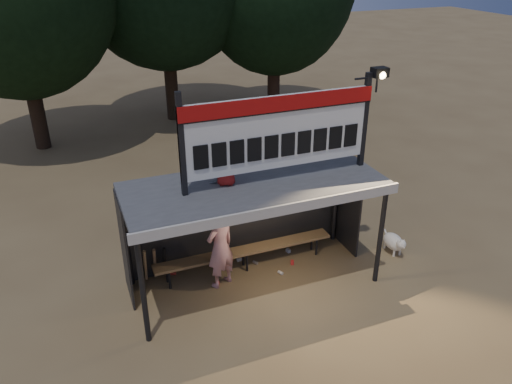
% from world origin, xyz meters
% --- Properties ---
extents(ground, '(80.00, 80.00, 0.00)m').
position_xyz_m(ground, '(0.00, 0.00, 0.00)').
color(ground, brown).
rests_on(ground, ground).
extents(player, '(0.78, 0.67, 1.82)m').
position_xyz_m(player, '(-0.66, 0.19, 0.91)').
color(player, silver).
rests_on(player, ground).
extents(child_a, '(0.60, 0.57, 0.97)m').
position_xyz_m(child_a, '(-0.67, 0.33, 2.81)').
color(child_a, gray).
rests_on(child_a, dugout_shelter).
extents(child_b, '(0.51, 0.42, 0.91)m').
position_xyz_m(child_b, '(-0.51, 0.13, 2.78)').
color(child_b, maroon).
rests_on(child_b, dugout_shelter).
extents(dugout_shelter, '(5.10, 2.08, 2.32)m').
position_xyz_m(dugout_shelter, '(0.00, 0.24, 1.85)').
color(dugout_shelter, '#3F3F41').
rests_on(dugout_shelter, ground).
extents(scoreboard_assembly, '(4.10, 0.27, 1.99)m').
position_xyz_m(scoreboard_assembly, '(0.56, -0.01, 3.32)').
color(scoreboard_assembly, black).
rests_on(scoreboard_assembly, dugout_shelter).
extents(bench, '(4.00, 0.35, 0.48)m').
position_xyz_m(bench, '(0.00, 0.55, 0.43)').
color(bench, brown).
rests_on(bench, ground).
extents(dog, '(0.36, 0.81, 0.49)m').
position_xyz_m(dog, '(3.40, -0.14, 0.28)').
color(dog, '#EFE4CF').
rests_on(dog, ground).
extents(bats, '(0.47, 0.33, 0.84)m').
position_xyz_m(bats, '(-1.91, 0.82, 0.43)').
color(bats, '#A1784B').
rests_on(bats, ground).
extents(litter, '(2.79, 0.94, 0.08)m').
position_xyz_m(litter, '(0.12, 0.52, 0.04)').
color(litter, red).
rests_on(litter, ground).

